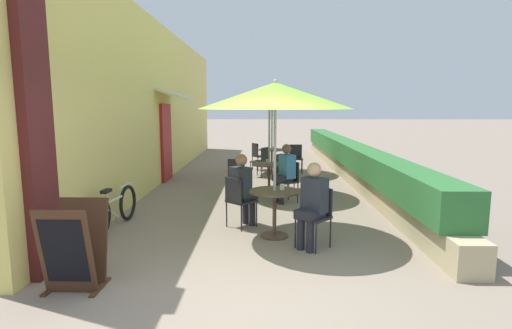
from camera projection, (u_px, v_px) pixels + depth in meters
name	position (u px, v px, depth m)	size (l,w,h in m)	color
ground_plane	(237.00, 298.00, 4.28)	(120.00, 120.00, 0.00)	gray
cafe_facade_wall	(165.00, 104.00, 11.42)	(0.98, 15.23, 4.20)	#E0CC6B
planter_hedge	(348.00, 158.00, 11.59)	(0.60, 14.23, 1.01)	tan
patio_table_near	(275.00, 203.00, 6.22)	(0.80, 0.80, 0.74)	brown
patio_umbrella_near	(275.00, 96.00, 5.98)	(2.33, 2.33, 2.43)	#B7B7BC
cafe_chair_near_left	(238.00, 198.00, 6.67)	(0.57, 0.57, 0.87)	#232328
seated_patron_near_left	(243.00, 187.00, 6.73)	(0.51, 0.51, 1.25)	#23232D
cafe_chair_near_right	(316.00, 212.00, 5.77)	(0.57, 0.57, 0.87)	#232328
seated_patron_near_right	(312.00, 202.00, 5.67)	(0.51, 0.51, 1.25)	#23232D
coffee_cup_near	(282.00, 187.00, 6.25)	(0.07, 0.07, 0.09)	white
patio_table_mid	(269.00, 172.00, 9.11)	(0.80, 0.80, 0.74)	brown
patio_umbrella_mid	(269.00, 99.00, 8.87)	(2.33, 2.33, 2.43)	#B7B7BC
cafe_chair_mid_left	(289.00, 178.00, 8.50)	(0.54, 0.54, 0.87)	#232328
seated_patron_mid_left	(285.00, 171.00, 8.42)	(0.50, 0.47, 1.25)	#23232D
cafe_chair_mid_right	(282.00, 169.00, 9.77)	(0.55, 0.55, 0.87)	#232328
cafe_chair_mid_back	(237.00, 174.00, 9.07)	(0.41, 0.41, 0.87)	#232328
coffee_cup_mid	(267.00, 161.00, 9.15)	(0.07, 0.07, 0.09)	white
patio_table_far	(272.00, 156.00, 12.15)	(0.80, 0.80, 0.74)	brown
patio_umbrella_far	(272.00, 101.00, 11.92)	(2.33, 2.33, 2.43)	#B7B7BC
cafe_chair_far_left	(258.00, 154.00, 12.77)	(0.54, 0.54, 0.87)	#232328
cafe_chair_far_right	(262.00, 159.00, 11.50)	(0.55, 0.55, 0.87)	#232328
cafe_chair_far_back	(296.00, 156.00, 12.21)	(0.40, 0.40, 0.87)	#232328
coffee_cup_far	(273.00, 148.00, 12.06)	(0.07, 0.07, 0.09)	white
bicycle_leaning	(115.00, 209.00, 6.67)	(0.20, 1.65, 0.72)	black
menu_board	(74.00, 247.00, 4.44)	(0.60, 0.64, 0.98)	#422819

